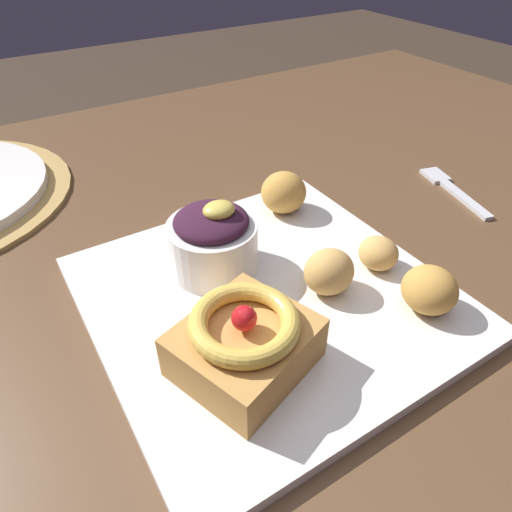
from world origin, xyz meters
The scene contains 9 objects.
dining_table centered at (0.00, 0.00, 0.65)m, with size 1.58×1.00×0.73m.
front_plate centered at (0.05, -0.07, 0.74)m, with size 0.30×0.30×0.01m, color white.
cake_slice centered at (-0.01, -0.13, 0.77)m, with size 0.12×0.11×0.06m.
berry_ramekin centered at (0.03, -0.01, 0.77)m, with size 0.08×0.08×0.07m.
fritter_front centered at (0.10, -0.09, 0.76)m, with size 0.05×0.04×0.04m, color tan.
fritter_middle centered at (0.16, -0.09, 0.76)m, with size 0.04×0.04×0.03m, color tan.
fritter_back centered at (0.16, -0.16, 0.76)m, with size 0.05×0.05×0.04m, color gold.
fritter_extra centered at (0.14, 0.04, 0.76)m, with size 0.05×0.05×0.05m, color gold.
fork centered at (0.36, -0.02, 0.73)m, with size 0.05×0.13×0.00m.
Camera 1 is at (-0.12, -0.32, 1.02)m, focal length 32.33 mm.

